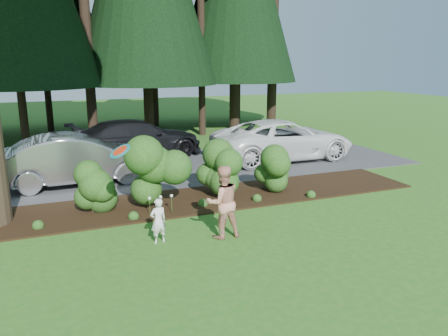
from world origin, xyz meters
The scene contains 11 objects.
ground centered at (0.00, 0.00, 0.00)m, with size 80.00×80.00×0.00m, color #27641C.
mulch_bed centered at (0.00, 3.25, 0.03)m, with size 16.00×2.50×0.05m, color black.
driveway centered at (0.00, 7.50, 0.01)m, with size 22.00×6.00×0.03m, color #38383A.
shrub_row centered at (0.77, 3.14, 0.81)m, with size 6.53×1.60×1.61m.
lily_cluster centered at (-0.30, 2.40, 0.50)m, with size 0.69×0.09×0.57m.
car_silver_wagon centered at (-2.14, 6.39, 0.87)m, with size 1.77×5.08×1.68m, color #B1B1B6.
car_white_suv centered at (6.09, 7.20, 0.86)m, with size 2.74×5.94×1.65m, color white.
car_dark_suv centered at (0.50, 9.80, 0.84)m, with size 2.26×5.56×1.61m, color black.
child centered at (-0.78, 0.64, 0.53)m, with size 0.39×0.25×1.06m, color white.
adult centered at (0.70, 0.43, 0.86)m, with size 0.84×0.65×1.73m, color #D1431B.
frisbee centered at (-1.51, 0.80, 2.17)m, with size 0.47×0.48×0.32m.
Camera 1 is at (-2.82, -8.55, 4.06)m, focal length 35.00 mm.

